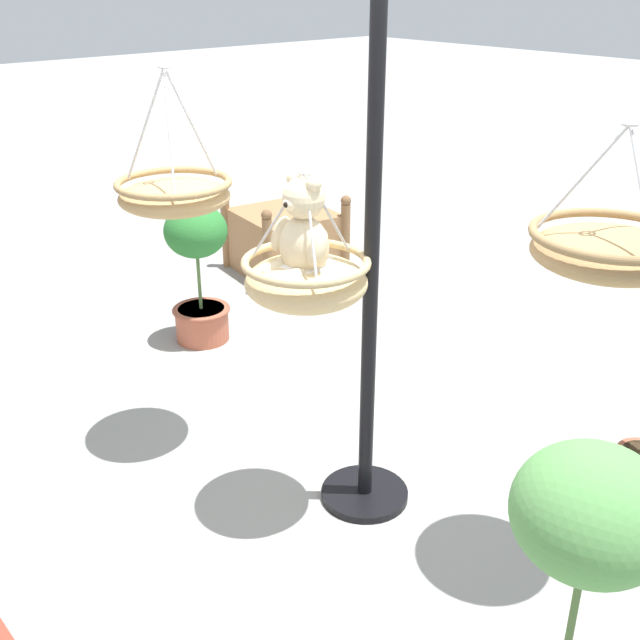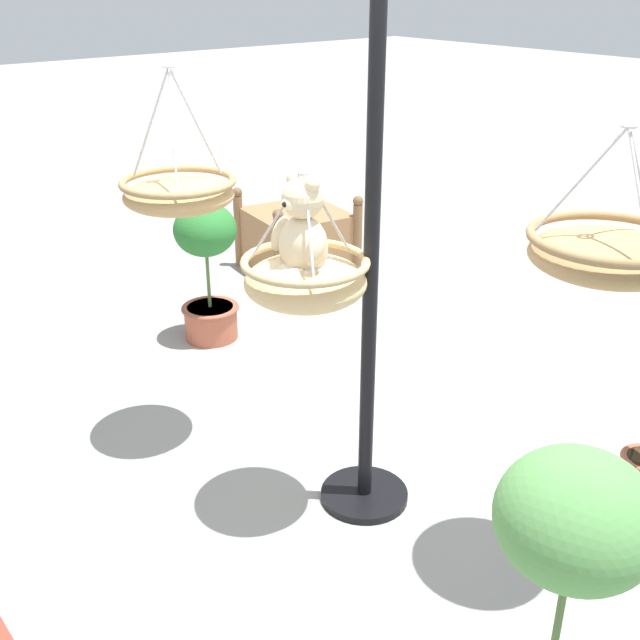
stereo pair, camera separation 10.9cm
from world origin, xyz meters
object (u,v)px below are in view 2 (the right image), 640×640
at_px(hanging_basket_left_high, 608,252).
at_px(hanging_basket_right_low, 179,193).
at_px(display_pole_central, 368,349).
at_px(potted_plant_tall_leafy, 562,602).
at_px(teddy_bear, 301,235).
at_px(hanging_basket_with_teddy, 305,279).
at_px(potted_plant_flowering_red, 207,265).
at_px(wooden_planter_box, 297,239).

xyz_separation_m(hanging_basket_left_high, hanging_basket_right_low, (1.96, 0.69, -0.07)).
xyz_separation_m(display_pole_central, potted_plant_tall_leafy, (-1.45, 0.56, -0.08)).
bearing_deg(teddy_bear, hanging_basket_with_teddy, -90.00).
bearing_deg(hanging_basket_left_high, hanging_basket_right_low, 19.46).
bearing_deg(display_pole_central, hanging_basket_right_low, 18.16).
distance_m(hanging_basket_left_high, potted_plant_flowering_red, 3.13).
bearing_deg(hanging_basket_right_low, display_pole_central, -161.84).
bearing_deg(wooden_planter_box, hanging_basket_with_teddy, 143.17).
xyz_separation_m(hanging_basket_right_low, potted_plant_tall_leafy, (-2.51, 0.22, -0.66)).
distance_m(teddy_bear, potted_plant_flowering_red, 2.22).
bearing_deg(wooden_planter_box, hanging_basket_right_low, 129.79).
bearing_deg(display_pole_central, wooden_planter_box, -31.71).
bearing_deg(hanging_basket_with_teddy, teddy_bear, 90.00).
distance_m(hanging_basket_left_high, potted_plant_tall_leafy, 1.28).
xyz_separation_m(teddy_bear, hanging_basket_left_high, (-1.06, -0.62, 0.07)).
xyz_separation_m(display_pole_central, potted_plant_flowering_red, (2.08, -0.39, -0.29)).
xyz_separation_m(hanging_basket_right_low, wooden_planter_box, (1.71, -2.06, -1.13)).
bearing_deg(display_pole_central, potted_plant_tall_leafy, 158.86).
xyz_separation_m(display_pole_central, hanging_basket_right_low, (1.05, 0.35, 0.58)).
xyz_separation_m(teddy_bear, potted_plant_flowering_red, (1.93, -0.67, -0.86)).
relative_size(wooden_planter_box, potted_plant_tall_leafy, 0.75).
relative_size(hanging_basket_right_low, potted_plant_tall_leafy, 0.56).
distance_m(display_pole_central, hanging_basket_right_low, 1.25).
distance_m(display_pole_central, hanging_basket_with_teddy, 0.47).
xyz_separation_m(display_pole_central, teddy_bear, (0.15, 0.27, 0.57)).
relative_size(hanging_basket_left_high, potted_plant_flowering_red, 0.61).
xyz_separation_m(teddy_bear, wooden_planter_box, (2.62, -1.98, -1.13)).
bearing_deg(hanging_basket_right_low, hanging_basket_left_high, -160.54).
height_order(display_pole_central, hanging_basket_right_low, display_pole_central).
bearing_deg(hanging_basket_left_high, display_pole_central, 20.94).
bearing_deg(teddy_bear, display_pole_central, -118.81).
distance_m(teddy_bear, hanging_basket_right_low, 0.91).
bearing_deg(hanging_basket_with_teddy, display_pole_central, -120.96).
relative_size(hanging_basket_left_high, potted_plant_tall_leafy, 0.48).
distance_m(display_pole_central, potted_plant_tall_leafy, 1.56).
bearing_deg(hanging_basket_with_teddy, potted_plant_tall_leafy, 169.00).
relative_size(hanging_basket_with_teddy, wooden_planter_box, 0.63).
bearing_deg(hanging_basket_with_teddy, hanging_basket_right_low, 6.04).
relative_size(hanging_basket_right_low, potted_plant_flowering_red, 0.71).
bearing_deg(potted_plant_tall_leafy, hanging_basket_with_teddy, -11.00).
height_order(hanging_basket_right_low, potted_plant_flowering_red, hanging_basket_right_low).
height_order(teddy_bear, potted_plant_tall_leafy, teddy_bear).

